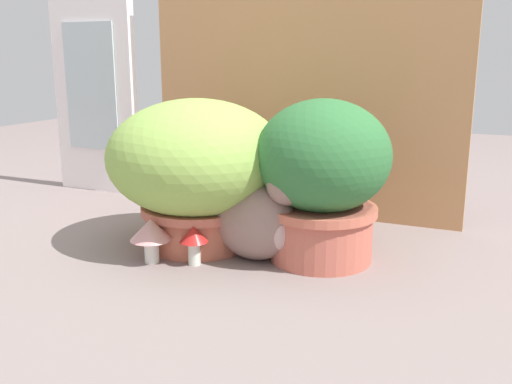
# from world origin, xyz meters

# --- Properties ---
(ground_plane) EXTENTS (6.00, 6.00, 0.00)m
(ground_plane) POSITION_xyz_m (0.00, 0.00, 0.00)
(ground_plane) COLOR gray
(cardboard_backdrop) EXTENTS (1.11, 0.03, 0.87)m
(cardboard_backdrop) POSITION_xyz_m (0.02, 0.52, 0.43)
(cardboard_backdrop) COLOR tan
(cardboard_backdrop) RESTS_ON ground
(window_panel_white) EXTENTS (0.38, 0.05, 0.78)m
(window_panel_white) POSITION_xyz_m (-0.86, 0.51, 0.39)
(window_panel_white) COLOR white
(window_panel_white) RESTS_ON ground
(grass_planter) EXTENTS (0.51, 0.51, 0.43)m
(grass_planter) POSITION_xyz_m (-0.14, 0.05, 0.24)
(grass_planter) COLOR #BB634B
(grass_planter) RESTS_ON ground
(leafy_planter) EXTENTS (0.36, 0.36, 0.44)m
(leafy_planter) POSITION_xyz_m (0.23, 0.08, 0.24)
(leafy_planter) COLOR #BF604E
(leafy_planter) RESTS_ON ground
(cat) EXTENTS (0.37, 0.23, 0.32)m
(cat) POSITION_xyz_m (0.07, 0.01, 0.12)
(cat) COLOR gray
(cat) RESTS_ON ground
(mushroom_ornament_pink) EXTENTS (0.11, 0.11, 0.12)m
(mushroom_ornament_pink) POSITION_xyz_m (-0.18, -0.13, 0.09)
(mushroom_ornament_pink) COLOR silver
(mushroom_ornament_pink) RESTS_ON ground
(mushroom_ornament_red) EXTENTS (0.08, 0.08, 0.11)m
(mushroom_ornament_red) POSITION_xyz_m (-0.07, -0.10, 0.07)
(mushroom_ornament_red) COLOR silver
(mushroom_ornament_red) RESTS_ON ground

